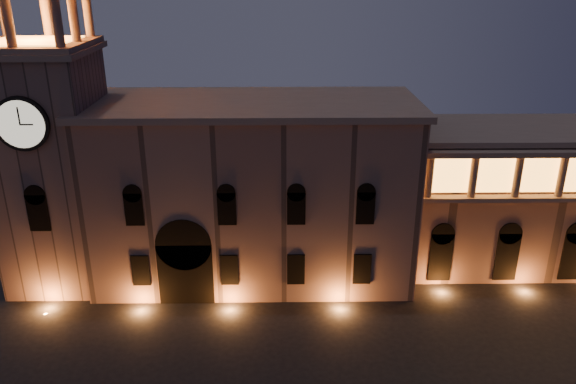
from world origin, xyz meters
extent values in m
cube|color=#806054|center=(-2.00, 22.00, 8.50)|extent=(30.00, 12.00, 17.00)
cube|color=gray|center=(-2.00, 22.00, 17.30)|extent=(30.80, 12.80, 0.60)
cube|color=black|center=(-8.00, 16.60, 3.00)|extent=(5.00, 1.40, 6.00)
cylinder|color=black|center=(-8.00, 16.60, 6.00)|extent=(5.00, 1.40, 5.00)
cube|color=#FF9932|center=(-8.00, 16.40, 2.80)|extent=(4.20, 0.20, 5.00)
cube|color=#806054|center=(-20.50, 21.00, 11.00)|extent=(9.00, 9.00, 22.00)
cube|color=gray|center=(-20.50, 21.00, 22.25)|extent=(9.80, 9.80, 0.50)
cylinder|color=black|center=(-20.50, 16.32, 17.00)|extent=(4.60, 0.35, 4.60)
cylinder|color=beige|center=(-20.50, 16.18, 17.00)|extent=(4.00, 0.12, 4.00)
cube|color=gray|center=(-20.50, 21.00, 22.75)|extent=(9.40, 9.40, 0.50)
cube|color=#FF9932|center=(-20.50, 21.00, 23.05)|extent=(6.80, 6.80, 0.15)
cylinder|color=gray|center=(-20.50, 17.20, 25.10)|extent=(0.76, 0.76, 4.20)
cylinder|color=gray|center=(-16.70, 17.20, 25.10)|extent=(0.76, 0.76, 4.20)
cylinder|color=gray|center=(-24.30, 24.80, 25.10)|extent=(0.76, 0.76, 4.20)
cylinder|color=gray|center=(-20.50, 24.80, 25.10)|extent=(0.76, 0.76, 4.20)
cylinder|color=gray|center=(-16.70, 24.80, 25.10)|extent=(0.76, 0.76, 4.20)
cylinder|color=gray|center=(-16.70, 21.00, 25.10)|extent=(0.76, 0.76, 4.20)
cylinder|color=gray|center=(14.00, 18.50, 11.50)|extent=(0.70, 0.70, 4.00)
cylinder|color=gray|center=(18.00, 18.50, 11.50)|extent=(0.70, 0.70, 4.00)
cylinder|color=gray|center=(22.00, 18.50, 11.50)|extent=(0.70, 0.70, 4.00)
cylinder|color=gray|center=(26.00, 18.50, 11.50)|extent=(0.70, 0.70, 4.00)
camera|label=1|loc=(0.65, -28.52, 28.81)|focal=35.00mm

